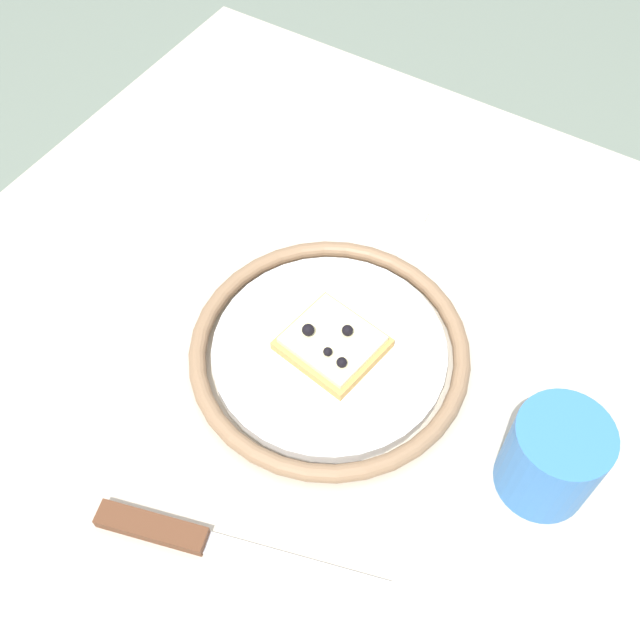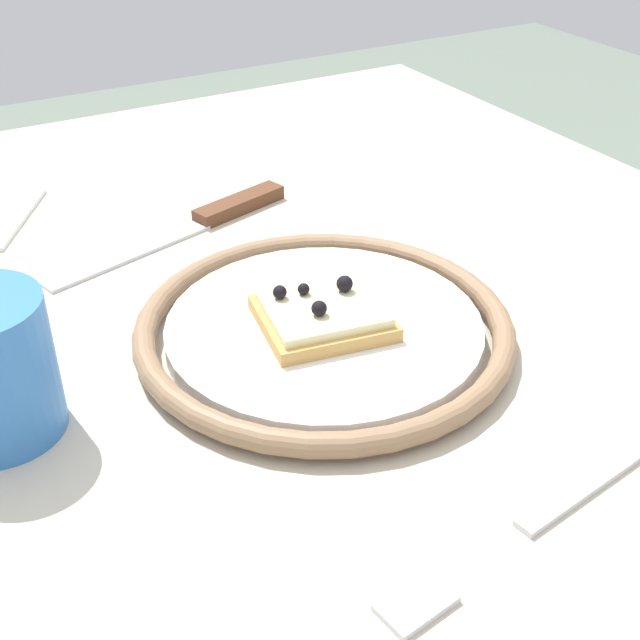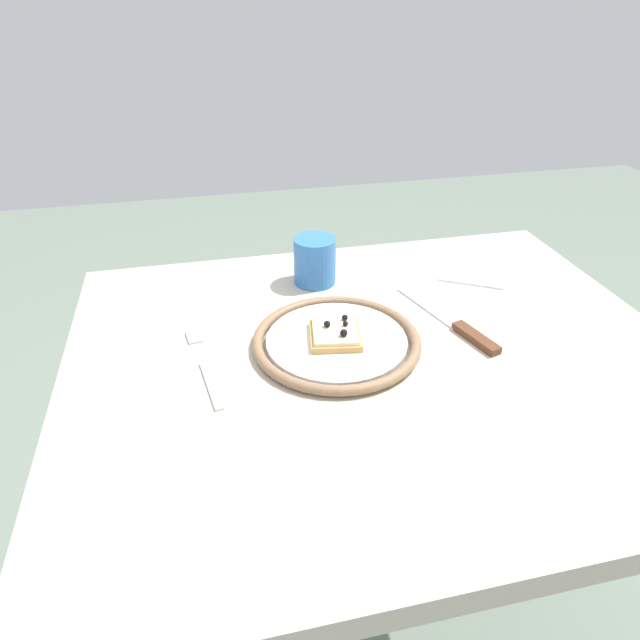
# 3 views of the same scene
# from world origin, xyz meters

# --- Properties ---
(ground_plane) EXTENTS (6.00, 6.00, 0.00)m
(ground_plane) POSITION_xyz_m (0.00, 0.00, 0.00)
(ground_plane) COLOR slate
(dining_table) EXTENTS (0.92, 0.75, 0.77)m
(dining_table) POSITION_xyz_m (0.00, 0.00, 0.67)
(dining_table) COLOR #BCB29E
(dining_table) RESTS_ON ground_plane
(plate) EXTENTS (0.26, 0.26, 0.02)m
(plate) POSITION_xyz_m (-0.06, 0.03, 0.78)
(plate) COLOR white
(plate) RESTS_ON dining_table
(pizza_slice_near) EXTENTS (0.09, 0.09, 0.03)m
(pizza_slice_near) POSITION_xyz_m (-0.06, 0.04, 0.80)
(pizza_slice_near) COLOR tan
(pizza_slice_near) RESTS_ON plate
(knife) EXTENTS (0.09, 0.24, 0.01)m
(knife) POSITION_xyz_m (0.15, 0.03, 0.78)
(knife) COLOR silver
(knife) RESTS_ON dining_table
(fork) EXTENTS (0.05, 0.20, 0.00)m
(fork) POSITION_xyz_m (-0.26, 0.03, 0.78)
(fork) COLOR silver
(fork) RESTS_ON dining_table
(cup) EXTENTS (0.08, 0.08, 0.09)m
(cup) POSITION_xyz_m (-0.05, 0.24, 0.82)
(cup) COLOR #3372BF
(cup) RESTS_ON dining_table
(napkin) EXTENTS (0.17, 0.18, 0.00)m
(napkin) POSITION_xyz_m (0.26, 0.23, 0.78)
(napkin) COLOR white
(napkin) RESTS_ON dining_table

